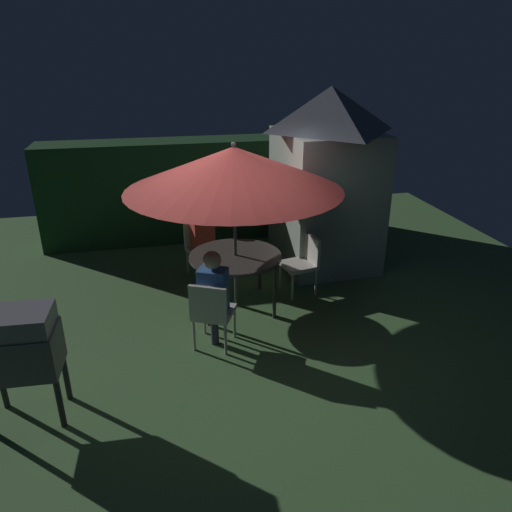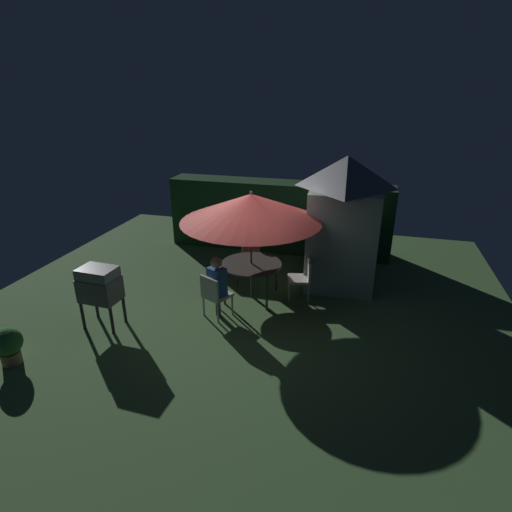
% 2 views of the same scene
% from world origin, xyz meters
% --- Properties ---
extents(ground_plane, '(11.00, 11.00, 0.00)m').
position_xyz_m(ground_plane, '(0.00, 0.00, 0.00)').
color(ground_plane, '#47703D').
extents(hedge_backdrop, '(6.05, 0.84, 1.90)m').
position_xyz_m(hedge_backdrop, '(0.00, 3.50, 0.95)').
color(hedge_backdrop, '#193D1E').
rests_on(hedge_backdrop, ground).
extents(garden_shed, '(1.66, 1.84, 2.92)m').
position_xyz_m(garden_shed, '(1.82, 1.76, 1.49)').
color(garden_shed, gray).
rests_on(garden_shed, ground).
extents(patio_table, '(1.29, 1.29, 0.80)m').
position_xyz_m(patio_table, '(0.06, 0.49, 0.74)').
color(patio_table, '#47423D').
rests_on(patio_table, ground).
extents(patio_umbrella, '(2.88, 2.88, 2.35)m').
position_xyz_m(patio_umbrella, '(0.06, 0.49, 2.01)').
color(patio_umbrella, '#4C4C51').
rests_on(patio_umbrella, ground).
extents(bbq_grill, '(0.72, 0.53, 1.20)m').
position_xyz_m(bbq_grill, '(-2.34, -1.35, 0.85)').
color(bbq_grill, '#47474C').
rests_on(bbq_grill, ground).
extents(chair_near_shed, '(0.57, 0.58, 0.90)m').
position_xyz_m(chair_near_shed, '(-0.30, 1.70, 0.52)').
color(chair_near_shed, silver).
rests_on(chair_near_shed, ground).
extents(chair_far_side, '(0.61, 0.62, 0.90)m').
position_xyz_m(chair_far_side, '(-0.41, -0.51, 0.52)').
color(chair_far_side, silver).
rests_on(chair_far_side, ground).
extents(chair_toward_hedge, '(0.55, 0.55, 0.90)m').
position_xyz_m(chair_toward_hedge, '(1.14, 0.73, 0.52)').
color(chair_toward_hedge, silver).
rests_on(chair_toward_hedge, ground).
extents(potted_plant_by_shed, '(0.47, 0.47, 0.65)m').
position_xyz_m(potted_plant_by_shed, '(-3.13, -2.79, 0.37)').
color(potted_plant_by_shed, '#936651').
rests_on(potted_plant_by_shed, ground).
extents(person_in_red, '(0.39, 0.33, 1.26)m').
position_xyz_m(person_in_red, '(-0.27, 1.61, 0.78)').
color(person_in_red, '#CC3D33').
rests_on(person_in_red, ground).
extents(person_in_blue, '(0.41, 0.36, 1.26)m').
position_xyz_m(person_in_blue, '(-0.37, -0.43, 0.78)').
color(person_in_blue, '#3866B2').
rests_on(person_in_blue, ground).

